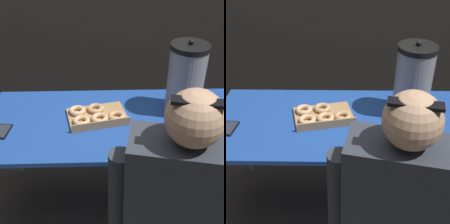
# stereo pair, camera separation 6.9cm
# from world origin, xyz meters

# --- Properties ---
(ground_plane) EXTENTS (12.00, 12.00, 0.00)m
(ground_plane) POSITION_xyz_m (0.00, 0.00, 0.00)
(ground_plane) COLOR #3D3833
(folding_table) EXTENTS (1.56, 0.71, 0.71)m
(folding_table) POSITION_xyz_m (0.00, 0.00, 0.67)
(folding_table) COLOR #1E479E
(folding_table) RESTS_ON ground
(donut_box) EXTENTS (0.39, 0.31, 0.05)m
(donut_box) POSITION_xyz_m (-0.13, 0.02, 0.73)
(donut_box) COLOR tan
(donut_box) RESTS_ON folding_table
(coffee_urn) EXTENTS (0.22, 0.25, 0.46)m
(coffee_urn) POSITION_xyz_m (0.40, 0.10, 0.93)
(coffee_urn) COLOR #939399
(coffee_urn) RESTS_ON folding_table
(cell_phone) EXTENTS (0.09, 0.14, 0.01)m
(cell_phone) POSITION_xyz_m (-0.66, -0.09, 0.71)
(cell_phone) COLOR black
(cell_phone) RESTS_ON folding_table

